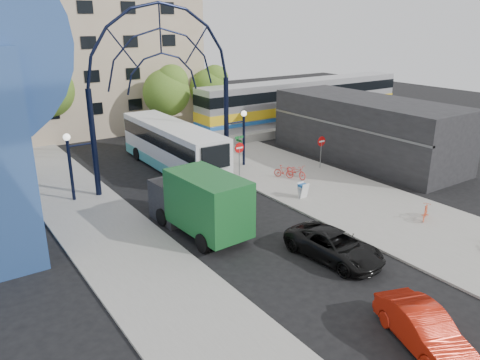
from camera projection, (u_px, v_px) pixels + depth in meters
ground at (299, 261)px, 22.47m from camera, size 120.00×120.00×0.00m
sidewalk_east at (351, 200)px, 29.86m from camera, size 8.00×56.00×0.12m
plaza_west at (123, 248)px, 23.63m from camera, size 5.00×50.00×0.12m
gateway_arch at (162, 59)px, 30.57m from camera, size 13.64×0.44×12.10m
stop_sign at (239, 151)px, 33.73m from camera, size 0.80×0.07×2.50m
do_not_enter_sign at (321, 144)px, 35.51m from camera, size 0.76×0.07×2.48m
street_name_sign at (239, 146)px, 34.37m from camera, size 0.70×0.70×2.80m
sandwich_board at (303, 188)px, 29.89m from camera, size 0.55×0.61×0.99m
commercial_block_east at (366, 129)px, 38.03m from camera, size 6.00×16.00×5.00m
apartment_block at (92, 60)px, 48.45m from camera, size 20.00×12.10×14.00m
train_platform at (303, 123)px, 50.20m from camera, size 32.00×5.00×0.80m
train_car at (304, 100)px, 49.38m from camera, size 25.10×3.05×4.20m
tree_north_a at (168, 90)px, 44.42m from camera, size 4.48×4.48×7.00m
tree_north_b at (47, 86)px, 41.94m from camera, size 5.12×5.12×8.00m
tree_north_c at (211, 86)px, 49.31m from camera, size 4.16×4.16×6.50m
city_bus at (173, 146)px, 35.57m from camera, size 3.20×12.89×3.52m
green_truck at (198, 202)px, 25.05m from camera, size 2.98×6.97×3.45m
black_suv at (334, 246)px, 22.45m from camera, size 2.79×5.24×1.40m
red_sedan at (424, 329)px, 16.40m from camera, size 2.83×4.56×1.42m
bike_near_a at (296, 171)px, 33.66m from camera, size 0.74×1.93×1.00m
bike_near_b at (284, 171)px, 33.77m from camera, size 1.12×1.51×0.90m
bike_far_b at (425, 212)px, 26.70m from camera, size 1.54×1.07×0.91m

